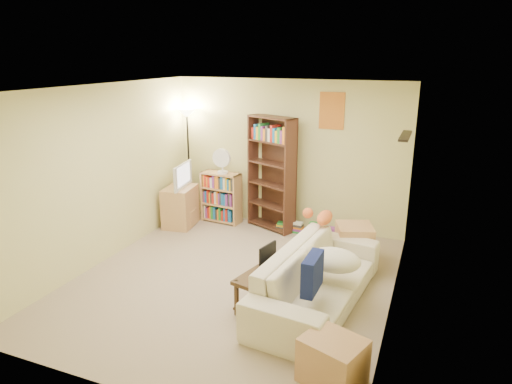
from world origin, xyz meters
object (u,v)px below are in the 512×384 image
mug (266,279)px  floor_lamp (188,131)px  tabby_cat (322,217)px  tv_stand (180,206)px  side_table (354,244)px  tall_bookshelf (272,171)px  desk_fan (222,160)px  end_cabinet (333,361)px  sofa (318,278)px  coffee_table (275,283)px  laptop (278,265)px  television (179,176)px  short_bookshelf (221,197)px

mug → floor_lamp: size_ratio=0.06×
tabby_cat → mug: size_ratio=4.59×
mug → tv_stand: size_ratio=0.17×
floor_lamp → side_table: floor_lamp is taller
tall_bookshelf → desk_fan: bearing=-151.3°
mug → end_cabinet: (0.93, -0.74, -0.27)m
sofa → desk_fan: desk_fan is taller
tall_bookshelf → mug: bearing=-47.7°
tabby_cat → mug: 1.51m
sofa → coffee_table: (-0.46, -0.23, -0.05)m
laptop → end_cabinet: 1.55m
laptop → television: bearing=73.0°
tall_bookshelf → short_bookshelf: bearing=-154.3°
desk_fan → end_cabinet: 4.41m
television → floor_lamp: size_ratio=0.37×
sofa → laptop: sofa is taller
tv_stand → desk_fan: desk_fan is taller
coffee_table → tall_bookshelf: 2.64m
tabby_cat → floor_lamp: size_ratio=0.27×
sofa → floor_lamp: size_ratio=1.22×
sofa → end_cabinet: 1.38m
end_cabinet → tv_stand: bearing=138.6°
short_bookshelf → tv_stand: bearing=-136.8°
television → floor_lamp: 0.86m
television → floor_lamp: bearing=2.4°
tabby_cat → floor_lamp: (-2.77, 1.28, 0.80)m
laptop → short_bookshelf: bearing=59.0°
coffee_table → tv_stand: size_ratio=1.59×
sofa → mug: size_ratio=20.57×
tabby_cat → mug: (-0.26, -1.46, -0.27)m
short_bookshelf → mug: bearing=-49.3°
coffee_table → short_bookshelf: size_ratio=1.22×
mug → desk_fan: desk_fan is taller
tall_bookshelf → floor_lamp: 1.70m
side_table → tabby_cat: bearing=-135.2°
sofa → coffee_table: bearing=122.6°
laptop → desk_fan: (-1.77, 2.15, 0.68)m
tall_bookshelf → television: bearing=-139.1°
television → side_table: size_ratio=1.31×
tabby_cat → desk_fan: bearing=150.8°
sofa → tabby_cat: tabby_cat is taller
short_bookshelf → floor_lamp: 1.31m
laptop → tall_bookshelf: tall_bookshelf is taller
mug → side_table: 1.98m
coffee_table → tabby_cat: bearing=91.2°
laptop → side_table: (0.67, 1.39, -0.17)m
sofa → tv_stand: (-2.88, 1.67, 0.01)m
side_table → tall_bookshelf: bearing=151.9°
sofa → tabby_cat: (-0.20, 0.92, 0.43)m
floor_lamp → end_cabinet: bearing=-45.3°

